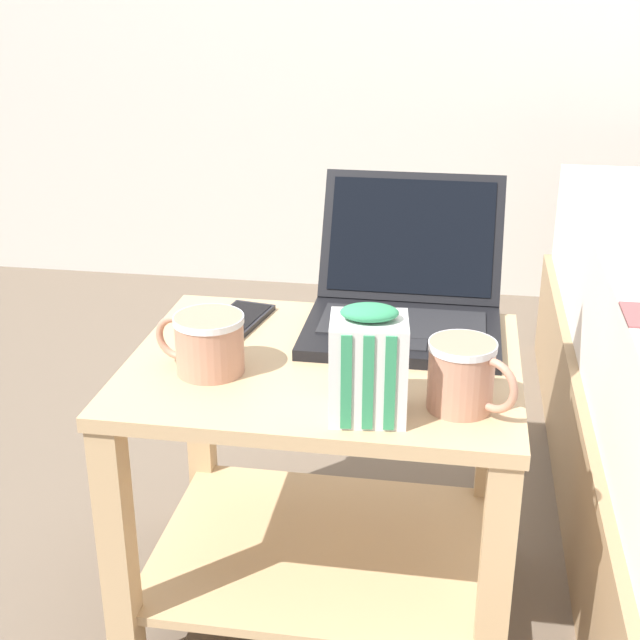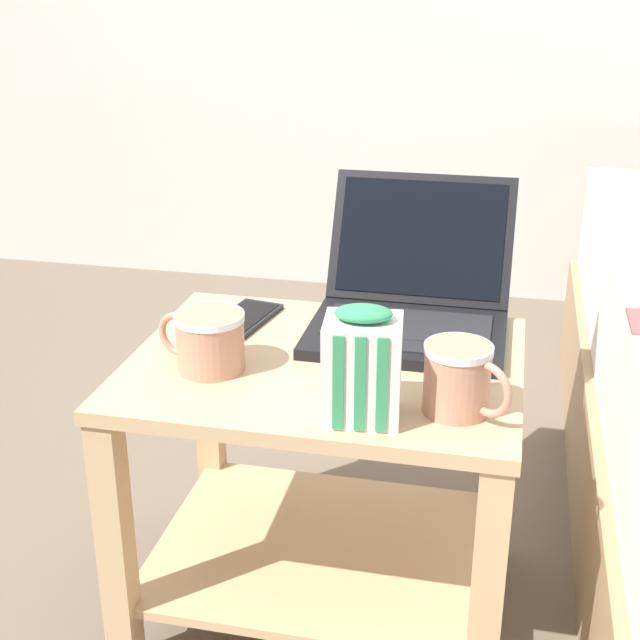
# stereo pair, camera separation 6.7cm
# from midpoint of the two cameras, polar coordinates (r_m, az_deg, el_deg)

# --- Properties ---
(ground_plane) EXTENTS (8.00, 8.00, 0.00)m
(ground_plane) POSITION_cam_midpoint_polar(r_m,az_deg,el_deg) (1.61, 1.54, -17.84)
(ground_plane) COLOR brown
(bedside_table) EXTENTS (0.59, 0.47, 0.47)m
(bedside_table) POSITION_cam_midpoint_polar(r_m,az_deg,el_deg) (1.43, 1.67, -8.67)
(bedside_table) COLOR tan
(bedside_table) RESTS_ON ground_plane
(laptop) EXTENTS (0.31, 0.34, 0.22)m
(laptop) POSITION_cam_midpoint_polar(r_m,az_deg,el_deg) (1.47, 7.17, 1.20)
(laptop) COLOR black
(laptop) RESTS_ON bedside_table
(mug_front_left) EXTENTS (0.14, 0.10, 0.09)m
(mug_front_left) POSITION_cam_midpoint_polar(r_m,az_deg,el_deg) (1.31, -5.69, -1.17)
(mug_front_left) COLOR tan
(mug_front_left) RESTS_ON bedside_table
(mug_front_right) EXTENTS (0.12, 0.10, 0.10)m
(mug_front_right) POSITION_cam_midpoint_polar(r_m,az_deg,el_deg) (1.20, 10.48, -3.56)
(mug_front_right) COLOR tan
(mug_front_right) RESTS_ON bedside_table
(snack_bag) EXTENTS (0.11, 0.10, 0.16)m
(snack_bag) POSITION_cam_midpoint_polar(r_m,az_deg,el_deg) (1.16, 4.37, -2.98)
(snack_bag) COLOR silver
(snack_bag) RESTS_ON bedside_table
(cell_phone) EXTENTS (0.10, 0.17, 0.01)m
(cell_phone) POSITION_cam_midpoint_polar(r_m,az_deg,el_deg) (1.50, -3.63, 0.06)
(cell_phone) COLOR black
(cell_phone) RESTS_ON bedside_table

